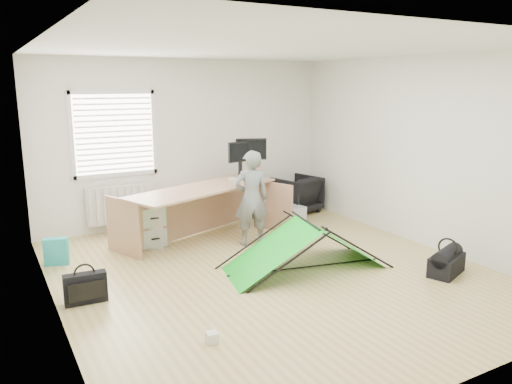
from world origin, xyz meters
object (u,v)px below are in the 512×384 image
monitor_left (240,165)px  duffel_bag (446,265)px  filing_cabinet (149,224)px  office_chair (297,194)px  thermos (258,169)px  kite (305,245)px  storage_crate (291,214)px  laptop_bag (85,288)px  monitor_right (251,163)px  desk (204,215)px  person (251,198)px

monitor_left → duffel_bag: bearing=-74.7°
filing_cabinet → office_chair: bearing=26.7°
thermos → kite: (-0.44, -1.99, -0.63)m
storage_crate → laptop_bag: 4.04m
office_chair → duffel_bag: (-0.08, -3.44, -0.21)m
monitor_left → monitor_right: (0.18, -0.00, 0.01)m
desk → monitor_right: bearing=-1.8°
desk → laptop_bag: (-1.96, -1.33, -0.25)m
monitor_left → duffel_bag: 3.39m
monitor_right → filing_cabinet: bearing=-157.2°
laptop_bag → duffel_bag: bearing=-14.2°
thermos → monitor_right: bearing=-172.9°
monitor_left → storage_crate: bearing=-10.2°
storage_crate → kite: bearing=-118.6°
thermos → person: 1.02m
laptop_bag → filing_cabinet: bearing=57.1°
storage_crate → duffel_bag: size_ratio=0.81×
filing_cabinet → duffel_bag: bearing=-29.1°
monitor_right → thermos: 0.19m
monitor_right → duffel_bag: (1.12, -2.99, -0.94)m
monitor_left → laptop_bag: (-2.74, -1.67, -0.88)m
desk → person: bearing=-61.1°
thermos → laptop_bag: 3.59m
thermos → storage_crate: bearing=-4.4°
monitor_right → laptop_bag: size_ratio=1.10×
monitor_left → office_chair: bearing=9.7°
duffel_bag → filing_cabinet: bearing=113.2°
desk → storage_crate: bearing=-10.8°
monitor_left → person: 0.90m
desk → office_chair: bearing=-0.8°
filing_cabinet → person: 1.54m
person → storage_crate: size_ratio=3.08×
monitor_left → thermos: monitor_left is taller
filing_cabinet → laptop_bag: (-1.21, -1.62, -0.14)m
thermos → filing_cabinet: bearing=-177.9°
filing_cabinet → monitor_right: size_ratio=1.28×
thermos → desk: bearing=-162.6°
thermos → storage_crate: 1.03m
storage_crate → laptop_bag: laptop_bag is taller
filing_cabinet → storage_crate: (2.48, 0.02, -0.18)m
person → duffel_bag: (1.54, -2.19, -0.57)m
person → duffel_bag: 2.74m
desk → storage_crate: 1.78m
thermos → monitor_left: bearing=-177.4°
desk → office_chair: desk is taller
filing_cabinet → kite: bearing=-36.6°
office_chair → person: 2.08m
kite → office_chair: bearing=70.4°
storage_crate → monitor_right: bearing=177.9°
filing_cabinet → storage_crate: size_ratio=1.38×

